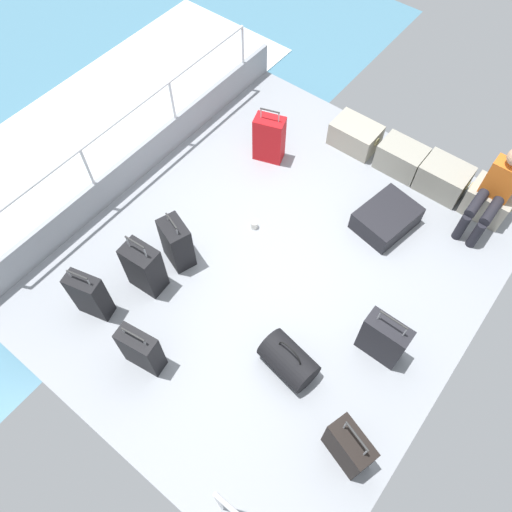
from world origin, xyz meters
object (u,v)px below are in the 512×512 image
suitcase_6 (269,139)px  paper_cup (254,225)px  cargo_crate_0 (355,135)px  suitcase_0 (90,295)px  suitcase_5 (177,243)px  cargo_crate_3 (489,201)px  cargo_crate_1 (401,158)px  suitcase_1 (349,447)px  suitcase_2 (141,350)px  suitcase_4 (383,339)px  cargo_crate_2 (443,178)px  suitcase_7 (144,268)px  duffel_bag (289,360)px  suitcase_3 (386,218)px  passenger_seated (495,190)px

suitcase_6 → paper_cup: suitcase_6 is taller
cargo_crate_0 → paper_cup: cargo_crate_0 is taller
suitcase_0 → suitcase_5: (0.27, 1.04, -0.01)m
suitcase_5 → cargo_crate_3: bearing=48.6°
cargo_crate_1 → suitcase_6: size_ratio=0.75×
suitcase_1 → suitcase_2: (-2.09, -0.50, 0.04)m
cargo_crate_1 → cargo_crate_3: 1.18m
cargo_crate_0 → suitcase_6: bearing=-131.1°
suitcase_5 → suitcase_4: bearing=10.3°
cargo_crate_2 → suitcase_4: size_ratio=0.81×
cargo_crate_2 → paper_cup: cargo_crate_2 is taller
cargo_crate_2 → suitcase_7: (-1.93, -3.25, 0.13)m
cargo_crate_0 → suitcase_1: suitcase_1 is taller
suitcase_0 → suitcase_6: size_ratio=0.96×
cargo_crate_0 → suitcase_4: suitcase_4 is taller
cargo_crate_0 → duffel_bag: size_ratio=1.06×
suitcase_2 → suitcase_3: 3.19m
suitcase_5 → duffel_bag: 1.78m
suitcase_1 → duffel_bag: size_ratio=1.14×
passenger_seated → suitcase_0: bearing=-126.8°
suitcase_0 → suitcase_4: (2.65, 1.47, -0.03)m
suitcase_3 → paper_cup: size_ratio=7.99×
suitcase_1 → duffel_bag: 0.98m
suitcase_5 → suitcase_6: 1.90m
cargo_crate_0 → cargo_crate_3: 1.86m
suitcase_3 → paper_cup: bearing=-140.5°
duffel_bag → cargo_crate_1: bearing=98.5°
suitcase_1 → suitcase_3: size_ratio=0.87×
suitcase_5 → suitcase_1: bearing=-13.4°
suitcase_0 → suitcase_5: suitcase_0 is taller
suitcase_3 → passenger_seated: bearing=41.1°
cargo_crate_2 → cargo_crate_3: cargo_crate_3 is taller
suitcase_6 → suitcase_1: bearing=-41.9°
suitcase_2 → duffel_bag: (1.18, 0.85, -0.12)m
suitcase_2 → suitcase_0: bearing=173.7°
passenger_seated → suitcase_6: bearing=-164.6°
cargo_crate_0 → suitcase_7: bearing=-101.6°
suitcase_2 → suitcase_5: (-0.57, 1.13, 0.02)m
paper_cup → suitcase_4: bearing=-12.6°
suitcase_3 → duffel_bag: size_ratio=1.31×
cargo_crate_0 → duffel_bag: (1.14, -3.06, 0.01)m
suitcase_1 → paper_cup: 2.72m
cargo_crate_2 → suitcase_1: suitcase_1 is taller
cargo_crate_0 → suitcase_5: (-0.61, -2.78, 0.15)m
cargo_crate_1 → suitcase_1: (1.37, -3.41, 0.07)m
suitcase_2 → cargo_crate_0: bearing=89.4°
suitcase_3 → paper_cup: (-1.21, -1.00, -0.08)m
suitcase_1 → suitcase_7: (-2.71, 0.18, 0.07)m
paper_cup → cargo_crate_1: bearing=65.0°
cargo_crate_3 → passenger_seated: size_ratio=0.50×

